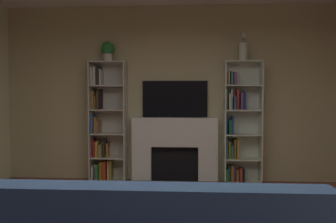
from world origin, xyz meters
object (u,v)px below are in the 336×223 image
at_px(fireplace, 175,148).
at_px(bookshelf_right, 239,126).
at_px(vase_with_flowers, 243,51).
at_px(bookshelf_left, 105,126).
at_px(potted_plant, 108,50).
at_px(tv, 175,99).

bearing_deg(fireplace, bookshelf_right, -0.24).
bearing_deg(bookshelf_right, vase_with_flowers, -33.96).
xyz_separation_m(bookshelf_left, potted_plant, (0.07, -0.04, 1.22)).
xyz_separation_m(fireplace, vase_with_flowers, (1.07, -0.04, 1.55)).
bearing_deg(vase_with_flowers, fireplace, 177.65).
bearing_deg(bookshelf_right, bookshelf_left, -179.93).
xyz_separation_m(fireplace, bookshelf_right, (1.01, -0.00, 0.37)).
relative_size(fireplace, bookshelf_right, 0.76).
bearing_deg(potted_plant, tv, 6.38).
relative_size(bookshelf_right, potted_plant, 5.98).
bearing_deg(fireplace, potted_plant, -177.59).
bearing_deg(fireplace, vase_with_flowers, -2.35).
bearing_deg(tv, bookshelf_left, -175.88).
relative_size(tv, vase_with_flowers, 2.29).
distance_m(fireplace, potted_plant, 1.90).
distance_m(bookshelf_right, potted_plant, 2.41).
bearing_deg(vase_with_flowers, bookshelf_right, 146.04).
height_order(tv, potted_plant, potted_plant).
relative_size(tv, bookshelf_right, 0.54).
bearing_deg(vase_with_flowers, tv, 173.67).
relative_size(tv, potted_plant, 3.25).
xyz_separation_m(potted_plant, vase_with_flowers, (2.15, 0.00, -0.02)).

